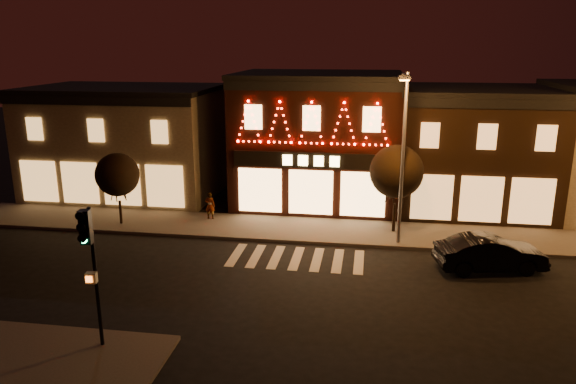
% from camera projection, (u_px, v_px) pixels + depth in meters
% --- Properties ---
extents(ground, '(120.00, 120.00, 0.00)m').
position_uv_depth(ground, '(283.00, 295.00, 22.47)').
color(ground, black).
rests_on(ground, ground).
extents(sidewalk_far, '(44.00, 4.00, 0.15)m').
position_uv_depth(sidewalk_far, '(343.00, 232.00, 29.77)').
color(sidewalk_far, '#47423D').
rests_on(sidewalk_far, ground).
extents(building_left, '(12.20, 8.28, 7.30)m').
position_uv_depth(building_left, '(127.00, 141.00, 36.74)').
color(building_left, '#68604A').
rests_on(building_left, ground).
extents(building_pulp, '(10.20, 8.34, 8.30)m').
position_uv_depth(building_pulp, '(318.00, 139.00, 34.68)').
color(building_pulp, black).
rests_on(building_pulp, ground).
extents(building_right_a, '(9.20, 8.28, 7.50)m').
position_uv_depth(building_right_a, '(472.00, 149.00, 33.39)').
color(building_right_a, '#301E10').
rests_on(building_right_a, ground).
extents(traffic_signal_near, '(0.38, 0.51, 4.89)m').
position_uv_depth(traffic_signal_near, '(90.00, 251.00, 17.47)').
color(traffic_signal_near, black).
rests_on(traffic_signal_near, sidewalk_near).
extents(streetlamp_mid, '(0.60, 1.97, 8.60)m').
position_uv_depth(streetlamp_mid, '(403.00, 147.00, 26.41)').
color(streetlamp_mid, '#59595E').
rests_on(streetlamp_mid, sidewalk_far).
extents(tree_left, '(2.43, 2.43, 4.06)m').
position_uv_depth(tree_left, '(117.00, 175.00, 30.19)').
color(tree_left, black).
rests_on(tree_left, sidewalk_far).
extents(tree_right, '(2.85, 2.85, 4.76)m').
position_uv_depth(tree_right, '(397.00, 172.00, 28.77)').
color(tree_right, black).
rests_on(tree_right, sidewalk_far).
extents(dark_sedan, '(5.14, 2.66, 1.61)m').
position_uv_depth(dark_sedan, '(490.00, 253.00, 24.75)').
color(dark_sedan, black).
rests_on(dark_sedan, ground).
extents(pedestrian, '(0.60, 0.42, 1.57)m').
position_uv_depth(pedestrian, '(210.00, 206.00, 31.55)').
color(pedestrian, gray).
rests_on(pedestrian, sidewalk_far).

